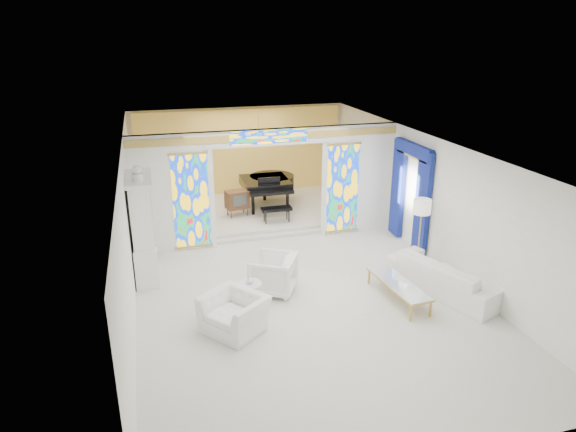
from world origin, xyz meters
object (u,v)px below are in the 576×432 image
object	(u,v)px
sofa	(446,276)
tv_console	(237,200)
china_cabinet	(143,229)
armchair_left	(234,314)
coffee_table	(399,284)
armchair_right	(273,274)
grand_piano	(269,183)

from	to	relation	value
sofa	tv_console	world-z (taller)	tv_console
china_cabinet	armchair_left	size ratio (longest dim) A/B	2.48
coffee_table	armchair_left	bearing A→B (deg)	-176.24
tv_console	armchair_right	bearing A→B (deg)	-101.10
coffee_table	tv_console	xyz separation A→B (m)	(-2.37, 5.56, 0.31)
sofa	coffee_table	distance (m)	1.14
sofa	armchair_left	bearing A→B (deg)	72.92
armchair_right	tv_console	xyz separation A→B (m)	(0.06, 4.50, 0.25)
tv_console	armchair_left	bearing A→B (deg)	-111.48
armchair_right	sofa	size ratio (longest dim) A/B	0.36
coffee_table	sofa	bearing A→B (deg)	2.40
sofa	grand_piano	distance (m)	6.68
armchair_right	sofa	world-z (taller)	armchair_right
coffee_table	grand_piano	size ratio (longest dim) A/B	0.68
tv_console	grand_piano	bearing A→B (deg)	21.62
armchair_left	tv_console	distance (m)	5.91
armchair_left	grand_piano	bearing A→B (deg)	122.84
china_cabinet	armchair_left	world-z (taller)	china_cabinet
grand_piano	tv_console	xyz separation A→B (m)	(-1.13, -0.70, -0.23)
china_cabinet	coffee_table	bearing A→B (deg)	-26.76
armchair_right	coffee_table	xyz separation A→B (m)	(2.43, -1.06, -0.06)
china_cabinet	sofa	bearing A→B (deg)	-21.95
armchair_right	tv_console	bearing A→B (deg)	-151.31
china_cabinet	grand_piano	xyz separation A→B (m)	(3.78, 3.73, -0.27)
armchair_left	tv_console	xyz separation A→B (m)	(1.14, 5.79, 0.31)
china_cabinet	tv_console	xyz separation A→B (m)	(2.65, 3.02, -0.50)
sofa	tv_console	xyz separation A→B (m)	(-3.51, 5.51, 0.29)
china_cabinet	tv_console	distance (m)	4.05
sofa	grand_piano	xyz separation A→B (m)	(-2.39, 6.21, 0.52)
china_cabinet	coffee_table	distance (m)	5.68
armchair_left	sofa	distance (m)	4.66
armchair_left	sofa	world-z (taller)	sofa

